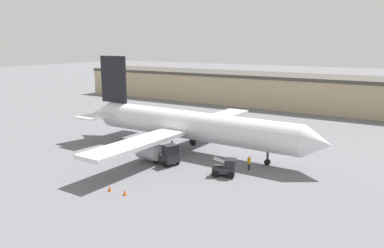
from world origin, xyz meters
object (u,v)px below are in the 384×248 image
(belt_loader_truck, at_px, (226,168))
(safety_cone_far, at_px, (110,188))
(ground_crew_worker, at_px, (249,163))
(baggage_tug, at_px, (168,155))
(airplane, at_px, (186,125))
(safety_cone_near, at_px, (125,192))

(belt_loader_truck, relative_size, safety_cone_far, 5.21)
(ground_crew_worker, bearing_deg, safety_cone_far, -113.80)
(baggage_tug, height_order, belt_loader_truck, baggage_tug)
(ground_crew_worker, bearing_deg, airplane, 173.96)
(ground_crew_worker, height_order, safety_cone_near, ground_crew_worker)
(ground_crew_worker, height_order, belt_loader_truck, belt_loader_truck)
(ground_crew_worker, height_order, baggage_tug, baggage_tug)
(safety_cone_far, bearing_deg, belt_loader_truck, 53.14)
(ground_crew_worker, distance_m, belt_loader_truck, 3.36)
(airplane, relative_size, safety_cone_far, 66.88)
(airplane, relative_size, ground_crew_worker, 22.68)
(safety_cone_near, height_order, safety_cone_far, same)
(baggage_tug, bearing_deg, safety_cone_near, -61.38)
(baggage_tug, bearing_deg, airplane, 121.00)
(baggage_tug, bearing_deg, belt_loader_truck, 18.14)
(airplane, relative_size, safety_cone_near, 66.88)
(ground_crew_worker, relative_size, belt_loader_truck, 0.57)
(ground_crew_worker, distance_m, safety_cone_far, 15.72)
(ground_crew_worker, height_order, safety_cone_far, ground_crew_worker)
(airplane, bearing_deg, ground_crew_worker, -15.04)
(airplane, bearing_deg, safety_cone_near, -75.72)
(airplane, distance_m, safety_cone_far, 16.51)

